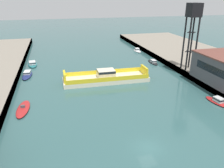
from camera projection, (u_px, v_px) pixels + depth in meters
ground_plane at (148, 147)px, 33.84m from camera, size 400.00×400.00×0.00m
chain_ferry at (106, 78)px, 59.28m from camera, size 22.27×6.58×3.30m
moored_boat_near_left at (23, 109)px, 44.69m from camera, size 2.91×7.80×1.05m
moored_boat_near_right at (27, 74)px, 63.41m from camera, size 3.10×8.03×1.31m
moored_boat_mid_left at (137, 50)px, 91.23m from camera, size 2.20×6.10×1.19m
moored_boat_mid_right at (32, 64)px, 72.89m from camera, size 3.54×7.82×1.42m
moored_boat_far_left at (153, 62)px, 75.37m from camera, size 2.14×6.71×1.19m
moored_boat_far_right at (217, 101)px, 47.52m from camera, size 2.62×6.01×1.37m
crane_tower at (193, 19)px, 59.31m from camera, size 3.14×3.14×17.65m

